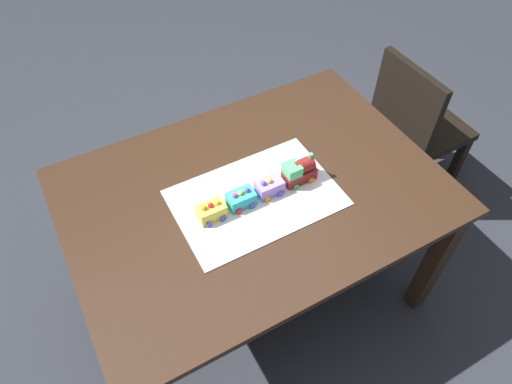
# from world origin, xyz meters

# --- Properties ---
(ground_plane) EXTENTS (8.00, 8.00, 0.00)m
(ground_plane) POSITION_xyz_m (0.00, 0.00, 0.00)
(ground_plane) COLOR #2D3038
(dining_table) EXTENTS (1.40, 1.00, 0.74)m
(dining_table) POSITION_xyz_m (0.00, 0.00, 0.63)
(dining_table) COLOR #382316
(dining_table) RESTS_ON ground
(chair) EXTENTS (0.40, 0.40, 0.86)m
(chair) POSITION_xyz_m (-1.03, -0.18, 0.47)
(chair) COLOR black
(chair) RESTS_ON ground
(cake_board) EXTENTS (0.60, 0.40, 0.00)m
(cake_board) POSITION_xyz_m (0.01, 0.04, 0.74)
(cake_board) COLOR silver
(cake_board) RESTS_ON dining_table
(cake_locomotive) EXTENTS (0.14, 0.08, 0.12)m
(cake_locomotive) POSITION_xyz_m (-0.17, 0.04, 0.79)
(cake_locomotive) COLOR maroon
(cake_locomotive) RESTS_ON cake_board
(cake_car_tanker_lavender) EXTENTS (0.10, 0.08, 0.07)m
(cake_car_tanker_lavender) POSITION_xyz_m (-0.04, 0.04, 0.77)
(cake_car_tanker_lavender) COLOR #AD84E0
(cake_car_tanker_lavender) RESTS_ON cake_board
(cake_car_flatbed_turquoise) EXTENTS (0.10, 0.08, 0.07)m
(cake_car_flatbed_turquoise) POSITION_xyz_m (0.08, 0.04, 0.77)
(cake_car_flatbed_turquoise) COLOR #38B7C6
(cake_car_flatbed_turquoise) RESTS_ON cake_board
(cake_car_caboose_lemon) EXTENTS (0.10, 0.08, 0.07)m
(cake_car_caboose_lemon) POSITION_xyz_m (0.20, 0.04, 0.77)
(cake_car_caboose_lemon) COLOR #F4E04C
(cake_car_caboose_lemon) RESTS_ON cake_board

